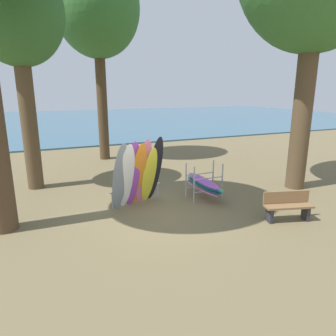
# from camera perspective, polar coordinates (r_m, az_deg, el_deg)

# --- Properties ---
(ground_plane) EXTENTS (80.00, 80.00, 0.00)m
(ground_plane) POSITION_cam_1_polar(r_m,az_deg,el_deg) (9.63, -2.44, -8.18)
(ground_plane) COLOR brown
(lake_water) EXTENTS (80.00, 36.00, 0.10)m
(lake_water) POSITION_cam_1_polar(r_m,az_deg,el_deg) (38.42, -18.71, 8.35)
(lake_water) COLOR #38607A
(lake_water) RESTS_ON ground
(tree_mid_behind) EXTENTS (4.19, 4.19, 10.01)m
(tree_mid_behind) POSITION_cam_1_polar(r_m,az_deg,el_deg) (17.14, -13.14, 27.01)
(tree_mid_behind) COLOR #4C3823
(tree_mid_behind) RESTS_ON ground
(tree_far_left_back) EXTENTS (3.17, 3.17, 8.10)m
(tree_far_left_back) POSITION_cam_1_polar(r_m,az_deg,el_deg) (12.63, -26.47, 24.09)
(tree_far_left_back) COLOR brown
(tree_far_left_back) RESTS_ON ground
(leaning_board_pile) EXTENTS (1.95, 1.16, 2.29)m
(leaning_board_pile) POSITION_cam_1_polar(r_m,az_deg,el_deg) (9.75, -5.64, -1.19)
(leaning_board_pile) COLOR gray
(leaning_board_pile) RESTS_ON ground
(board_storage_rack) EXTENTS (1.15, 2.13, 1.25)m
(board_storage_rack) POSITION_cam_1_polar(r_m,az_deg,el_deg) (10.69, 6.67, -2.93)
(board_storage_rack) COLOR #9EA0A5
(board_storage_rack) RESTS_ON ground
(park_bench) EXTENTS (1.46, 0.77, 0.85)m
(park_bench) POSITION_cam_1_polar(r_m,az_deg,el_deg) (9.54, 21.48, -6.53)
(park_bench) COLOR #2D2D33
(park_bench) RESTS_ON ground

